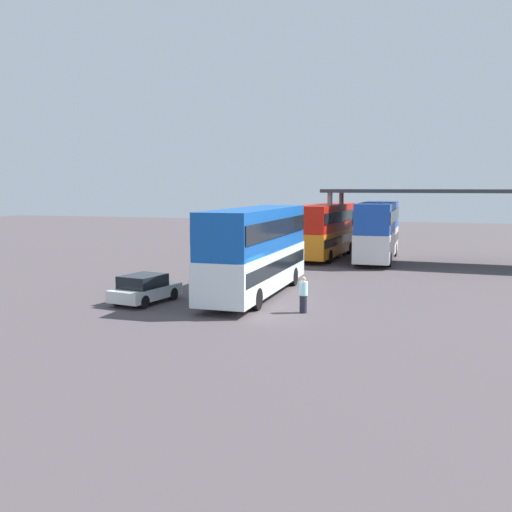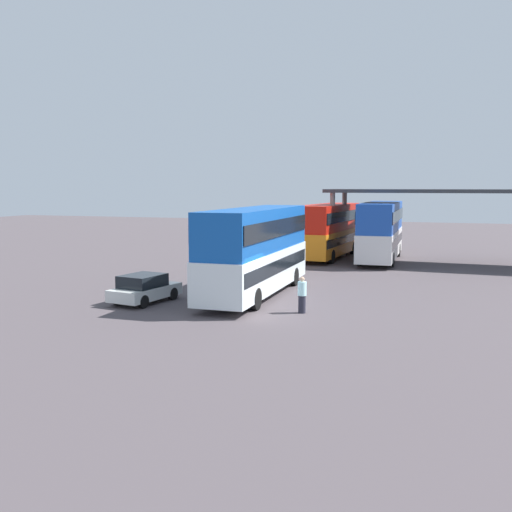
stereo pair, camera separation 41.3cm
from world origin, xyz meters
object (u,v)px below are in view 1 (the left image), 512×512
(pedestrian_waiting, at_px, (303,295))
(double_decker_main, at_px, (256,248))
(double_decker_near_canopy, at_px, (326,229))
(parked_hatchback, at_px, (145,289))
(double_decker_mid_row, at_px, (378,229))

(pedestrian_waiting, bearing_deg, double_decker_main, 93.17)
(double_decker_near_canopy, distance_m, pedestrian_waiting, 20.21)
(double_decker_main, xyz_separation_m, double_decker_near_canopy, (0.36, 16.59, -0.14))
(parked_hatchback, bearing_deg, double_decker_near_canopy, -3.61)
(double_decker_main, height_order, double_decker_mid_row, double_decker_main)
(parked_hatchback, height_order, double_decker_near_canopy, double_decker_near_canopy)
(double_decker_mid_row, relative_size, pedestrian_waiting, 6.58)
(double_decker_main, xyz_separation_m, double_decker_mid_row, (4.39, 15.99, -0.04))
(double_decker_mid_row, height_order, pedestrian_waiting, double_decker_mid_row)
(double_decker_main, bearing_deg, double_decker_mid_row, -15.45)
(double_decker_main, bearing_deg, parked_hatchback, 127.83)
(pedestrian_waiting, bearing_deg, double_decker_near_canopy, 57.57)
(parked_hatchback, distance_m, double_decker_near_canopy, 20.68)
(parked_hatchback, xyz_separation_m, double_decker_mid_row, (8.82, 19.45, 1.69))
(double_decker_main, relative_size, double_decker_mid_row, 1.05)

